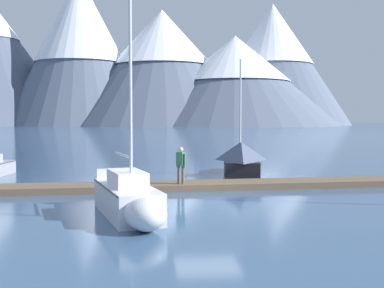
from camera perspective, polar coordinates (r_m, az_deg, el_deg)
ground_plane at (r=18.89m, az=1.85°, el=-7.04°), size 700.00×700.00×0.00m
mountain_central_massif at (r=234.44m, az=-13.08°, el=11.29°), size 68.39×68.39×69.41m
mountain_shoulder_ridge at (r=230.04m, az=-3.56°, el=9.35°), size 93.75×93.75×54.11m
mountain_east_summit at (r=221.06m, az=5.11°, el=7.75°), size 92.65×92.65×40.52m
mountain_rear_spur at (r=256.97m, az=9.45°, el=9.66°), size 79.67×79.67×62.43m
dock at (r=22.78m, az=0.51°, el=-4.93°), size 28.65×3.74×0.30m
sailboat_second_berth at (r=16.24m, az=-7.39°, el=-6.38°), size 2.71×5.78×8.73m
sailboat_mid_dock_port at (r=28.20m, az=5.73°, el=-1.85°), size 2.78×6.63×6.76m
person_on_dock at (r=22.15m, az=-1.32°, el=-2.25°), size 0.42×0.46×1.69m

